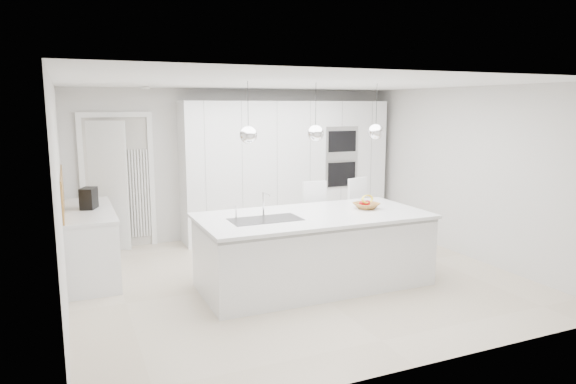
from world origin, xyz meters
name	(u,v)px	position (x,y,z in m)	size (l,w,h in m)	color
floor	(297,279)	(0.00, 0.00, 0.00)	(5.50, 5.50, 0.00)	beige
wall_back	(237,164)	(0.00, 2.50, 1.25)	(5.50, 5.50, 0.00)	silver
wall_left	(60,200)	(-2.75, 0.00, 1.25)	(5.00, 5.00, 0.00)	silver
ceiling	(298,83)	(0.00, 0.00, 2.50)	(5.50, 5.50, 0.00)	white
tall_cabinets	(287,169)	(0.80, 2.20, 1.15)	(3.60, 0.60, 2.30)	white
oven_stack	(342,157)	(1.70, 1.89, 1.35)	(0.62, 0.04, 1.05)	#A5A5A8
doorway_frame	(118,184)	(-1.95, 2.47, 1.02)	(1.11, 0.08, 2.13)	white
hallway_door	(101,186)	(-2.20, 2.42, 1.00)	(0.82, 0.04, 2.00)	white
radiator	(140,193)	(-1.63, 2.46, 0.85)	(0.32, 0.04, 1.40)	white
left_base_cabinets	(90,244)	(-2.45, 1.20, 0.43)	(0.60, 1.80, 0.86)	white
left_worktop	(88,211)	(-2.45, 1.20, 0.88)	(0.62, 1.82, 0.04)	white
oak_backsplash	(62,192)	(-2.74, 1.20, 1.15)	(0.02, 1.80, 0.50)	#AE7D3E
island_base	(314,252)	(0.10, -0.30, 0.43)	(2.80, 1.20, 0.86)	white
island_worktop	(313,216)	(0.10, -0.25, 0.88)	(2.84, 1.40, 0.04)	white
island_sink	(266,226)	(-0.55, -0.30, 0.82)	(0.84, 0.44, 0.18)	#3F3F42
island_tap	(263,204)	(-0.50, -0.10, 1.05)	(0.02, 0.02, 0.30)	white
pendant_left	(248,135)	(-0.75, -0.30, 1.90)	(0.20, 0.20, 0.20)	white
pendant_mid	(316,133)	(0.10, -0.30, 1.90)	(0.20, 0.20, 0.20)	white
pendant_right	(376,132)	(0.95, -0.30, 1.90)	(0.20, 0.20, 0.20)	white
fruit_bowl	(366,206)	(0.89, -0.22, 0.94)	(0.32, 0.32, 0.08)	#AE7D3E
espresso_machine	(89,198)	(-2.43, 1.22, 1.04)	(0.17, 0.26, 0.28)	black
bar_stool_left	(319,224)	(0.56, 0.49, 0.58)	(0.38, 0.53, 1.15)	white
bar_stool_right	(362,219)	(1.29, 0.52, 0.58)	(0.38, 0.53, 1.16)	white
apple_a	(367,203)	(0.91, -0.20, 0.97)	(0.08, 0.08, 0.08)	#AC0F12
apple_b	(365,203)	(0.89, -0.19, 0.97)	(0.07, 0.07, 0.07)	#AC0F12
apple_c	(362,204)	(0.84, -0.18, 0.96)	(0.07, 0.07, 0.07)	#AC0F12
banana_bunch	(367,199)	(0.91, -0.20, 1.02)	(0.23, 0.23, 0.03)	yellow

